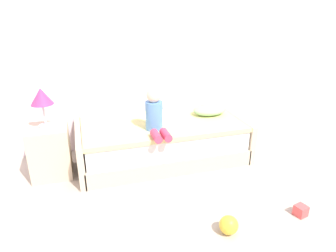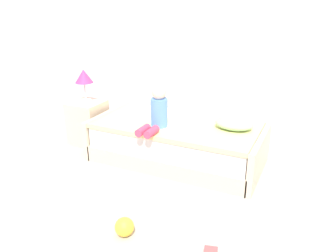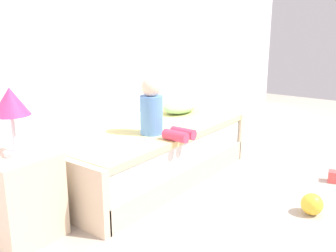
# 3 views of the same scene
# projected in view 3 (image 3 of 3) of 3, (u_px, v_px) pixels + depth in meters

# --- Properties ---
(wall_rear) EXTENTS (7.20, 0.10, 2.90)m
(wall_rear) POSITION_uv_depth(u_px,v_px,m) (141.00, 24.00, 4.13)
(wall_rear) COLOR white
(wall_rear) RESTS_ON ground
(bed) EXTENTS (2.11, 1.00, 0.50)m
(bed) POSITION_uv_depth(u_px,v_px,m) (147.00, 153.00, 3.60)
(bed) COLOR beige
(bed) RESTS_ON ground
(nightstand) EXTENTS (0.44, 0.44, 0.60)m
(nightstand) POSITION_uv_depth(u_px,v_px,m) (21.00, 197.00, 2.54)
(nightstand) COLOR beige
(nightstand) RESTS_ON ground
(table_lamp) EXTENTS (0.24, 0.24, 0.45)m
(table_lamp) POSITION_uv_depth(u_px,v_px,m) (11.00, 105.00, 2.37)
(table_lamp) COLOR silver
(table_lamp) RESTS_ON nightstand
(child_figure) EXTENTS (0.20, 0.51, 0.50)m
(child_figure) POSITION_uv_depth(u_px,v_px,m) (156.00, 112.00, 3.24)
(child_figure) COLOR #598CD1
(child_figure) RESTS_ON bed
(pillow) EXTENTS (0.44, 0.30, 0.13)m
(pillow) POSITION_uv_depth(u_px,v_px,m) (180.00, 107.00, 4.11)
(pillow) COLOR #99CC8C
(pillow) RESTS_ON bed
(toy_ball) EXTENTS (0.17, 0.17, 0.17)m
(toy_ball) POSITION_uv_depth(u_px,v_px,m) (312.00, 204.00, 2.91)
(toy_ball) COLOR yellow
(toy_ball) RESTS_ON ground
(toy_block) EXTENTS (0.13, 0.13, 0.11)m
(toy_block) POSITION_uv_depth(u_px,v_px,m) (334.00, 177.00, 3.52)
(toy_block) COLOR #E54C4C
(toy_block) RESTS_ON ground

